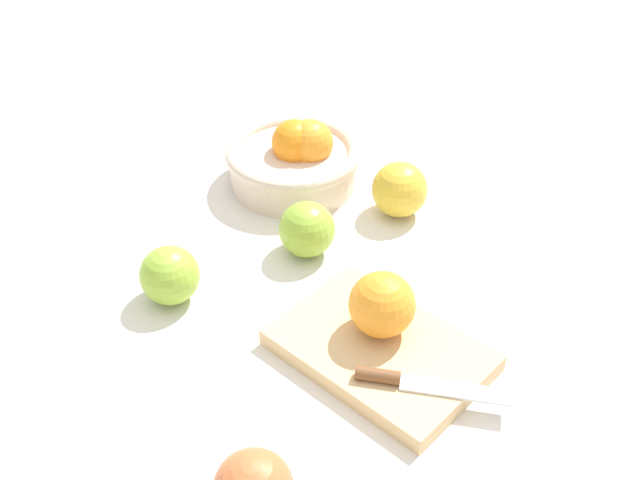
{
  "coord_description": "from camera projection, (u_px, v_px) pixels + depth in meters",
  "views": [
    {
      "loc": [
        0.6,
        -0.4,
        0.62
      ],
      "look_at": [
        -0.01,
        0.02,
        0.04
      ],
      "focal_mm": 44.8,
      "sensor_mm": 36.0,
      "label": 1
    }
  ],
  "objects": [
    {
      "name": "ground_plane",
      "position": [
        312.0,
        277.0,
        0.95
      ],
      "size": [
        2.4,
        2.4,
        0.0
      ],
      "primitive_type": "plane",
      "color": "silver"
    },
    {
      "name": "bowl",
      "position": [
        295.0,
        159.0,
        1.08
      ],
      "size": [
        0.19,
        0.19,
        0.09
      ],
      "color": "beige",
      "rests_on": "ground_plane"
    },
    {
      "name": "cutting_board",
      "position": [
        380.0,
        350.0,
        0.84
      ],
      "size": [
        0.24,
        0.19,
        0.02
      ],
      "primitive_type": "cube",
      "rotation": [
        0.0,
        0.0,
        0.22
      ],
      "color": "#DBB77F",
      "rests_on": "ground_plane"
    },
    {
      "name": "orange_on_board",
      "position": [
        379.0,
        306.0,
        0.83
      ],
      "size": [
        0.07,
        0.07,
        0.07
      ],
      "primitive_type": "sphere",
      "color": "orange",
      "rests_on": "cutting_board"
    },
    {
      "name": "knife",
      "position": [
        411.0,
        382.0,
        0.79
      ],
      "size": [
        0.12,
        0.12,
        0.01
      ],
      "color": "silver",
      "rests_on": "cutting_board"
    },
    {
      "name": "apple_back_left",
      "position": [
        400.0,
        189.0,
        1.03
      ],
      "size": [
        0.07,
        0.07,
        0.07
      ],
      "primitive_type": "sphere",
      "color": "gold",
      "rests_on": "ground_plane"
    },
    {
      "name": "apple_front_left",
      "position": [
        170.0,
        275.0,
        0.9
      ],
      "size": [
        0.07,
        0.07,
        0.07
      ],
      "primitive_type": "sphere",
      "color": "#8EB738",
      "rests_on": "ground_plane"
    },
    {
      "name": "apple_mid_left",
      "position": [
        307.0,
        229.0,
        0.97
      ],
      "size": [
        0.07,
        0.07,
        0.07
      ],
      "primitive_type": "sphere",
      "color": "#8EB738",
      "rests_on": "ground_plane"
    }
  ]
}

